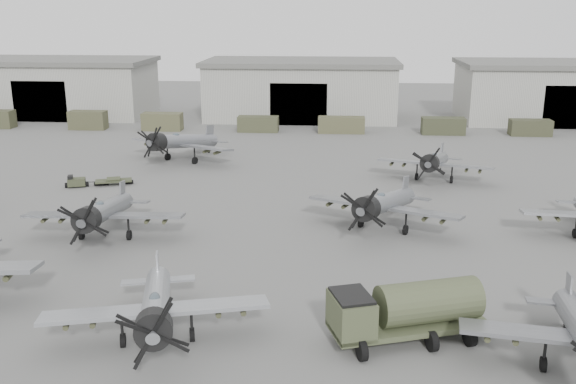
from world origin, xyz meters
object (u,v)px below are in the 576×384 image
(aircraft_near_1, at_px, (156,307))
(tug_trailer, at_px, (91,182))
(aircraft_mid_2, at_px, (383,204))
(aircraft_far_0, at_px, (180,142))
(aircraft_mid_1, at_px, (103,212))
(aircraft_far_1, at_px, (435,161))
(fuel_tanker, at_px, (407,308))

(aircraft_near_1, distance_m, tug_trailer, 32.10)
(aircraft_near_1, xyz_separation_m, tug_trailer, (-14.37, 28.65, -1.63))
(aircraft_mid_2, bearing_deg, aircraft_far_0, 158.30)
(aircraft_mid_1, height_order, aircraft_mid_2, aircraft_mid_2)
(aircraft_far_0, relative_size, tug_trailer, 2.04)
(aircraft_far_0, xyz_separation_m, aircraft_far_1, (26.51, -6.15, -0.24))
(fuel_tanker, xyz_separation_m, tug_trailer, (-26.85, 27.25, -1.33))
(fuel_tanker, distance_m, tug_trailer, 38.28)
(aircraft_far_1, height_order, fuel_tanker, aircraft_far_1)
(aircraft_mid_2, height_order, fuel_tanker, aircraft_mid_2)
(tug_trailer, bearing_deg, aircraft_near_1, -81.24)
(tug_trailer, bearing_deg, aircraft_far_1, -10.70)
(aircraft_near_1, height_order, fuel_tanker, aircraft_near_1)
(aircraft_far_1, bearing_deg, tug_trailer, -156.31)
(aircraft_far_0, bearing_deg, aircraft_mid_1, -64.39)
(aircraft_near_1, bearing_deg, fuel_tanker, -7.99)
(aircraft_far_0, height_order, aircraft_far_1, aircraft_far_0)
(aircraft_near_1, height_order, aircraft_mid_1, aircraft_mid_1)
(aircraft_near_1, bearing_deg, aircraft_mid_2, 41.08)
(tug_trailer, bearing_deg, aircraft_mid_1, -83.40)
(aircraft_far_0, bearing_deg, tug_trailer, -95.97)
(aircraft_mid_1, distance_m, tug_trailer, 15.61)
(aircraft_far_1, xyz_separation_m, fuel_tanker, (-5.81, -31.36, -0.25))
(aircraft_near_1, relative_size, aircraft_far_1, 1.03)
(aircraft_far_1, bearing_deg, aircraft_far_0, -176.55)
(aircraft_mid_1, bearing_deg, fuel_tanker, -35.62)
(aircraft_mid_2, bearing_deg, tug_trailer, -177.96)
(aircraft_far_0, distance_m, aircraft_far_1, 27.22)
(aircraft_near_1, distance_m, aircraft_far_0, 39.78)
(tug_trailer, bearing_deg, fuel_tanker, -63.30)
(aircraft_far_0, xyz_separation_m, tug_trailer, (-6.15, -10.27, -1.82))
(aircraft_mid_1, height_order, aircraft_far_0, aircraft_far_0)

